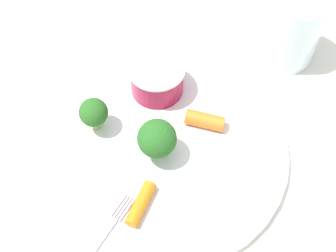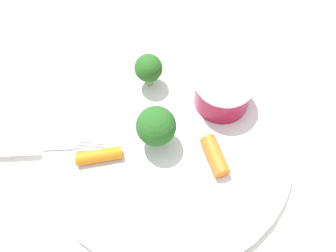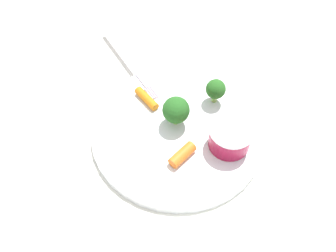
# 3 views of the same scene
# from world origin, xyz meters

# --- Properties ---
(ground_plane) EXTENTS (2.40, 2.40, 0.00)m
(ground_plane) POSITION_xyz_m (0.00, 0.00, 0.00)
(ground_plane) COLOR silver
(plate) EXTENTS (0.27, 0.27, 0.01)m
(plate) POSITION_xyz_m (0.00, 0.00, 0.01)
(plate) COLOR white
(plate) RESTS_ON ground_plane
(sauce_cup) EXTENTS (0.07, 0.07, 0.04)m
(sauce_cup) POSITION_xyz_m (-0.08, 0.01, 0.03)
(sauce_cup) COLOR maroon
(sauce_cup) RESTS_ON plate
(broccoli_floret_0) EXTENTS (0.03, 0.03, 0.04)m
(broccoli_floret_0) POSITION_xyz_m (-0.05, -0.07, 0.04)
(broccoli_floret_0) COLOR #88B756
(broccoli_floret_0) RESTS_ON plate
(broccoli_floret_1) EXTENTS (0.04, 0.04, 0.05)m
(broccoli_floret_1) POSITION_xyz_m (0.01, -0.01, 0.04)
(broccoli_floret_1) COLOR #8AC560
(broccoli_floret_1) RESTS_ON plate
(carrot_stick_0) EXTENTS (0.04, 0.05, 0.02)m
(carrot_stick_0) POSITION_xyz_m (-0.02, 0.05, 0.02)
(carrot_stick_0) COLOR orange
(carrot_stick_0) RESTS_ON plate
(carrot_stick_1) EXTENTS (0.05, 0.04, 0.01)m
(carrot_stick_1) POSITION_xyz_m (0.06, -0.04, 0.02)
(carrot_stick_1) COLOR orange
(carrot_stick_1) RESTS_ON plate
(drinking_glass) EXTENTS (0.07, 0.07, 0.09)m
(drinking_glass) POSITION_xyz_m (-0.10, 0.18, 0.05)
(drinking_glass) COLOR silver
(drinking_glass) RESTS_ON ground_plane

